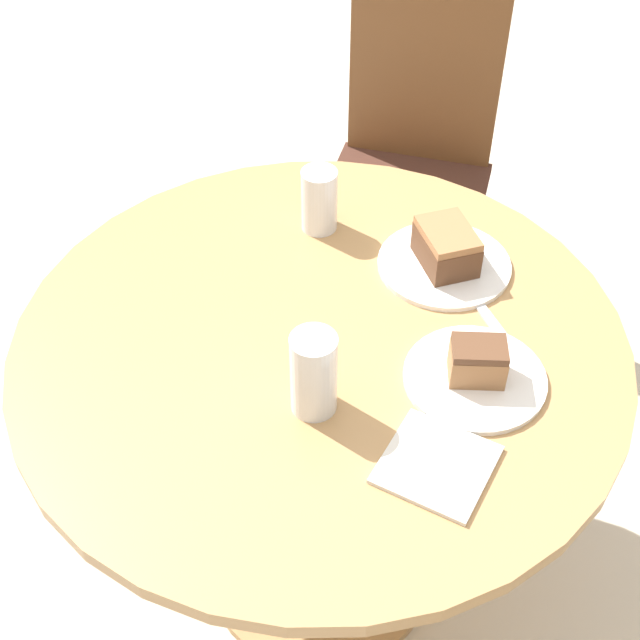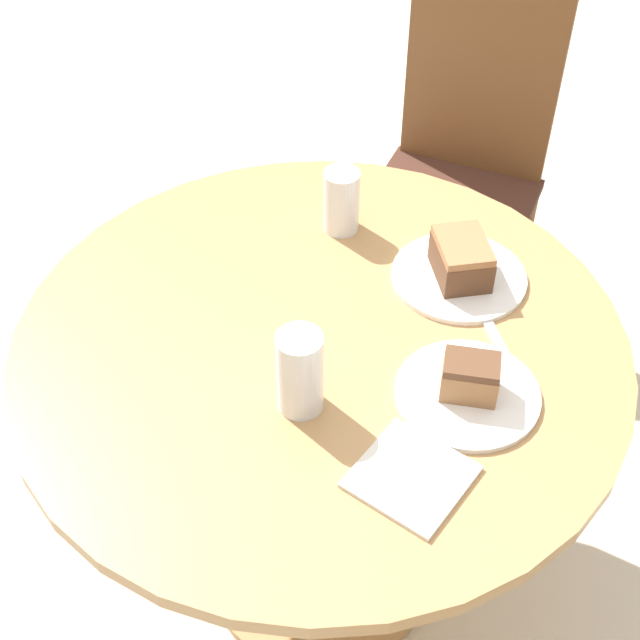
# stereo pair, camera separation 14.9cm
# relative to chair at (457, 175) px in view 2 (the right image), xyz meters

# --- Properties ---
(ground_plane) EXTENTS (8.00, 8.00, 0.00)m
(ground_plane) POSITION_rel_chair_xyz_m (0.02, -0.91, -0.50)
(ground_plane) COLOR beige
(table) EXTENTS (1.05, 1.05, 0.75)m
(table) POSITION_rel_chair_xyz_m (0.02, -0.91, 0.07)
(table) COLOR tan
(table) RESTS_ON ground_plane
(chair) EXTENTS (0.42, 0.46, 0.98)m
(chair) POSITION_rel_chair_xyz_m (0.00, 0.00, 0.00)
(chair) COLOR brown
(chair) RESTS_ON ground_plane
(plate_near) EXTENTS (0.23, 0.23, 0.01)m
(plate_near) POSITION_rel_chair_xyz_m (0.29, -0.93, 0.26)
(plate_near) COLOR white
(plate_near) RESTS_ON table
(plate_far) EXTENTS (0.25, 0.25, 0.01)m
(plate_far) POSITION_rel_chair_xyz_m (0.19, -0.67, 0.26)
(plate_far) COLOR white
(plate_far) RESTS_ON table
(cake_slice_near) EXTENTS (0.10, 0.08, 0.07)m
(cake_slice_near) POSITION_rel_chair_xyz_m (0.29, -0.93, 0.30)
(cake_slice_near) COLOR #9E6B42
(cake_slice_near) RESTS_ON plate_near
(cake_slice_far) EXTENTS (0.14, 0.15, 0.08)m
(cake_slice_far) POSITION_rel_chair_xyz_m (0.19, -0.67, 0.30)
(cake_slice_far) COLOR brown
(cake_slice_far) RESTS_ON plate_far
(glass_lemonade) EXTENTS (0.07, 0.07, 0.15)m
(glass_lemonade) POSITION_rel_chair_xyz_m (0.05, -1.06, 0.32)
(glass_lemonade) COLOR beige
(glass_lemonade) RESTS_ON table
(glass_water) EXTENTS (0.07, 0.07, 0.13)m
(glass_water) POSITION_rel_chair_xyz_m (-0.07, -0.62, 0.31)
(glass_water) COLOR silver
(glass_water) RESTS_ON table
(napkin_stack) EXTENTS (0.19, 0.19, 0.01)m
(napkin_stack) POSITION_rel_chair_xyz_m (0.26, -1.12, 0.26)
(napkin_stack) COLOR silver
(napkin_stack) RESTS_ON table
(fork) EXTENTS (0.12, 0.15, 0.00)m
(fork) POSITION_rel_chair_xyz_m (0.29, -0.79, 0.26)
(fork) COLOR silver
(fork) RESTS_ON table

